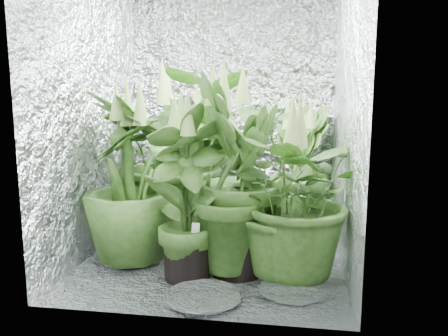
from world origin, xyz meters
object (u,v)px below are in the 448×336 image
plant_a (180,156)px  plant_e (289,196)px  plant_b (207,163)px  circulation_fan (303,220)px  plant_g (237,177)px  plant_f (186,194)px  plant_c (301,171)px  plant_d (129,180)px

plant_a → plant_e: (0.79, -0.65, -0.12)m
plant_b → circulation_fan: bearing=-19.0°
plant_b → plant_g: 0.89m
plant_f → plant_e: bearing=5.7°
plant_c → plant_e: (-0.08, -0.88, 0.01)m
plant_b → plant_g: size_ratio=0.94×
plant_d → circulation_fan: plant_d is taller
plant_d → plant_e: 0.98m
plant_f → circulation_fan: size_ratio=2.61×
plant_d → plant_c: bearing=35.5°
plant_b → plant_g: (0.33, -0.82, 0.04)m
plant_g → circulation_fan: plant_g is taller
plant_f → circulation_fan: plant_f is taller
plant_a → circulation_fan: 0.99m
plant_e → plant_b: bearing=125.5°
plant_e → circulation_fan: size_ratio=2.54×
plant_a → plant_d: (-0.18, -0.52, -0.09)m
circulation_fan → plant_b: bearing=150.6°
circulation_fan → plant_a: bearing=168.5°
plant_a → plant_f: plant_a is taller
plant_b → plant_e: (0.63, -0.88, -0.04)m
plant_c → plant_g: size_ratio=0.84×
plant_a → circulation_fan: bearing=-1.0°
plant_b → plant_e: plant_b is taller
plant_c → plant_e: plant_e is taller
plant_b → plant_d: bearing=-114.7°
plant_b → plant_c: plant_b is taller
plant_a → plant_e: size_ratio=1.27×
plant_e → plant_f: plant_f is taller
plant_b → plant_d: size_ratio=1.03×
plant_d → plant_g: bearing=-6.1°
plant_a → plant_g: (0.49, -0.59, -0.03)m
plant_g → plant_d: bearing=173.9°
plant_b → plant_f: 0.94m
plant_f → plant_g: plant_g is taller
plant_e → plant_a: bearing=140.6°
circulation_fan → plant_d: bearing=-165.4°
plant_c → plant_d: bearing=-144.5°
plant_a → plant_g: plant_a is taller
plant_c → plant_g: 0.91m
circulation_fan → plant_e: bearing=-109.2°
plant_a → circulation_fan: plant_a is taller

